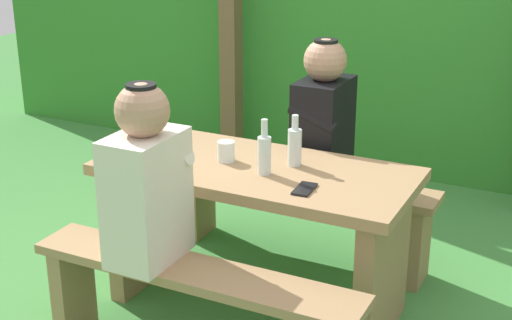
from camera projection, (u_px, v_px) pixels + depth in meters
ground_plane at (256, 305)px, 3.52m from camera, size 12.00×12.00×0.00m
hedge_backdrop at (409, 6)px, 5.14m from camera, size 6.40×0.91×2.16m
picnic_table at (256, 212)px, 3.35m from camera, size 1.40×0.64×0.70m
bench_near at (195, 298)px, 2.94m from camera, size 1.40×0.24×0.46m
bench_far at (303, 200)px, 3.86m from camera, size 1.40×0.24×0.46m
person_white_shirt at (147, 181)px, 2.87m from camera, size 0.25×0.35×0.72m
person_black_coat at (323, 117)px, 3.66m from camera, size 0.25×0.35×0.72m
drinking_glass at (226, 151)px, 3.32m from camera, size 0.08×0.08×0.09m
bottle_left at (295, 145)px, 3.26m from camera, size 0.06×0.06×0.23m
bottle_right at (264, 153)px, 3.15m from camera, size 0.06×0.06×0.24m
cell_phone at (305, 189)px, 3.02m from camera, size 0.08×0.14×0.01m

